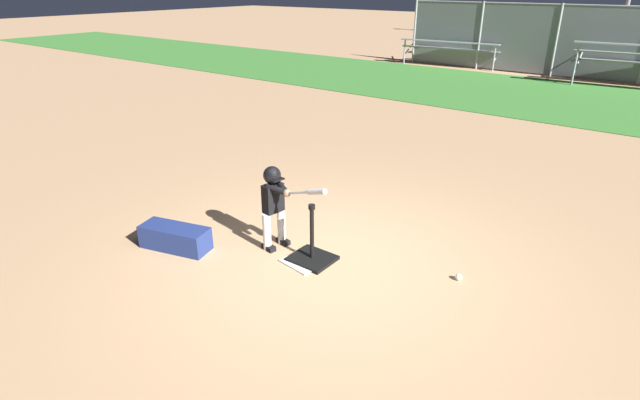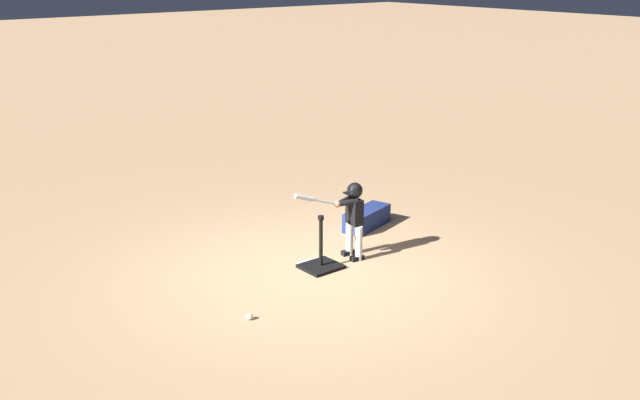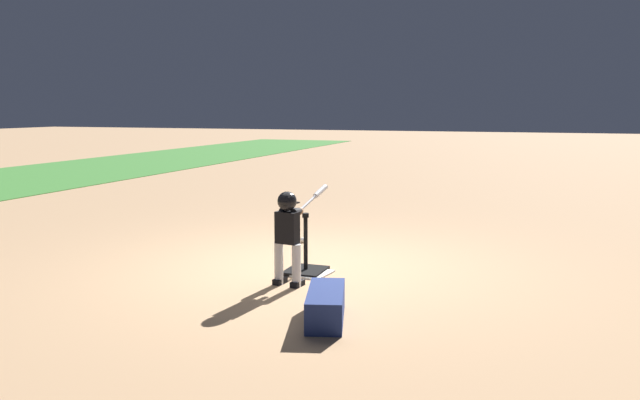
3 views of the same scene
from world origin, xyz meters
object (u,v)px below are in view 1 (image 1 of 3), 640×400
Objects in this scene: baseball at (459,277)px; bleachers_far_right at (453,52)px; batter_child at (275,198)px; equipment_bag at (175,238)px; batting_tee at (312,254)px.

baseball is 15.33m from bleachers_far_right.
equipment_bag is at bearing -142.13° from batter_child.
bleachers_far_right is at bearing 113.75° from baseball.
bleachers_far_right reaches higher than baseball.
batting_tee is 1.67m from equipment_bag.
bleachers_far_right is 15.74m from equipment_bag.
bleachers_far_right is (-4.13, 14.67, -0.19)m from batter_child.
batter_child is 0.27× the size of bleachers_far_right.
batter_child is 2.22m from baseball.
batter_child is at bearing -162.65° from baseball.
equipment_bag is (-3.00, -1.38, 0.10)m from baseball.
bleachers_far_right is at bearing 85.86° from equipment_bag.
batter_child is 13.87× the size of baseball.
baseball is (2.04, 0.64, -0.61)m from batter_child.
batter_child reaches higher than bleachers_far_right.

